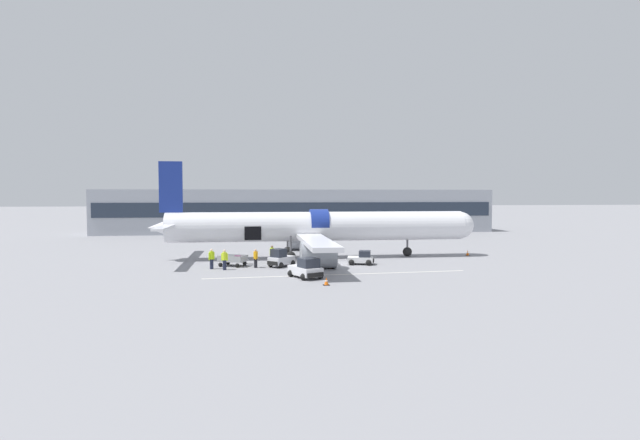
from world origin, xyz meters
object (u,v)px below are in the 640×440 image
airplane (314,228)px  ground_crew_driver (224,259)px  baggage_tug_rear (362,258)px  ground_crew_loader_a (256,258)px  baggage_tug_lead (306,269)px  ground_crew_loader_b (212,258)px  baggage_cart_loading (234,261)px  baggage_tug_mid (281,259)px  ground_crew_supervisor (272,254)px

airplane → ground_crew_driver: 11.89m
baggage_tug_rear → ground_crew_driver: bearing=-172.1°
airplane → ground_crew_loader_a: (-6.26, -6.40, -2.26)m
baggage_tug_lead → ground_crew_loader_a: (-4.05, 6.30, 0.19)m
baggage_tug_lead → baggage_tug_rear: 9.44m
ground_crew_loader_b → ground_crew_driver: 1.42m
ground_crew_loader_b → baggage_cart_loading: bearing=38.3°
baggage_tug_lead → ground_crew_loader_a: bearing=122.7°
baggage_tug_mid → ground_crew_driver: 5.34m
baggage_tug_rear → baggage_tug_mid: bearing=-176.8°
ground_crew_loader_a → ground_crew_supervisor: 3.32m
baggage_tug_rear → ground_crew_supervisor: size_ratio=1.61×
baggage_tug_mid → ground_crew_driver: ground_crew_driver is taller
baggage_tug_rear → ground_crew_driver: ground_crew_driver is taller
baggage_cart_loading → ground_crew_supervisor: 4.05m
ground_crew_loader_b → ground_crew_supervisor: 6.44m
ground_crew_loader_a → ground_crew_supervisor: size_ratio=1.00×
baggage_cart_loading → ground_crew_loader_a: (2.07, -1.30, 0.41)m
baggage_cart_loading → ground_crew_driver: size_ratio=1.86×
baggage_tug_lead → ground_crew_supervisor: size_ratio=2.04×
baggage_tug_mid → ground_crew_supervisor: ground_crew_supervisor is taller
ground_crew_driver → baggage_cart_loading: bearing=72.2°
baggage_cart_loading → ground_crew_supervisor: size_ratio=1.97×
ground_crew_loader_b → baggage_tug_lead: bearing=-37.0°
airplane → ground_crew_supervisor: (-4.62, -3.50, -2.26)m
baggage_tug_rear → ground_crew_driver: (-13.05, -1.80, 0.39)m
airplane → baggage_tug_lead: (-2.21, -12.69, -2.45)m
ground_crew_loader_b → ground_crew_supervisor: ground_crew_loader_b is taller
airplane → ground_crew_driver: bearing=-140.8°
baggage_tug_rear → ground_crew_loader_b: ground_crew_loader_b is taller
baggage_tug_rear → ground_crew_supervisor: (-8.62, 2.08, 0.34)m
baggage_tug_rear → baggage_cart_loading: bearing=177.8°
ground_crew_supervisor → baggage_tug_rear: bearing=-13.6°
baggage_tug_mid → baggage_cart_loading: baggage_tug_mid is taller
airplane → baggage_cart_loading: (-8.32, -5.10, -2.66)m
airplane → baggage_tug_rear: 7.34m
baggage_tug_mid → ground_crew_loader_b: (-6.36, -0.61, 0.26)m
baggage_cart_loading → ground_crew_loader_b: (-1.93, -1.53, 0.46)m
baggage_cart_loading → baggage_tug_lead: bearing=-51.1°
ground_crew_loader_a → ground_crew_supervisor: bearing=60.5°
baggage_tug_lead → baggage_cart_loading: 9.75m
baggage_cart_loading → ground_crew_supervisor: bearing=23.4°
baggage_tug_mid → ground_crew_loader_b: ground_crew_loader_b is taller
baggage_tug_rear → baggage_cart_loading: (-12.32, 0.48, -0.07)m
airplane → ground_crew_driver: airplane is taller
baggage_tug_lead → baggage_tug_rear: bearing=48.9°
ground_crew_driver → ground_crew_supervisor: (4.43, 3.88, -0.05)m
baggage_tug_lead → baggage_tug_rear: baggage_tug_lead is taller
ground_crew_loader_a → ground_crew_loader_b: bearing=-176.7°
baggage_tug_rear → ground_crew_loader_a: 10.29m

